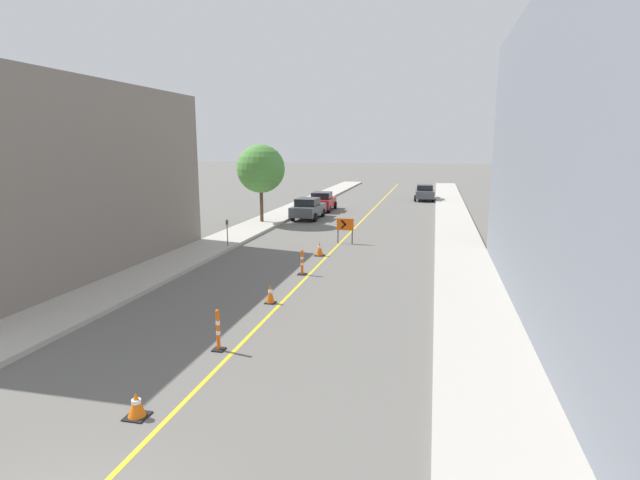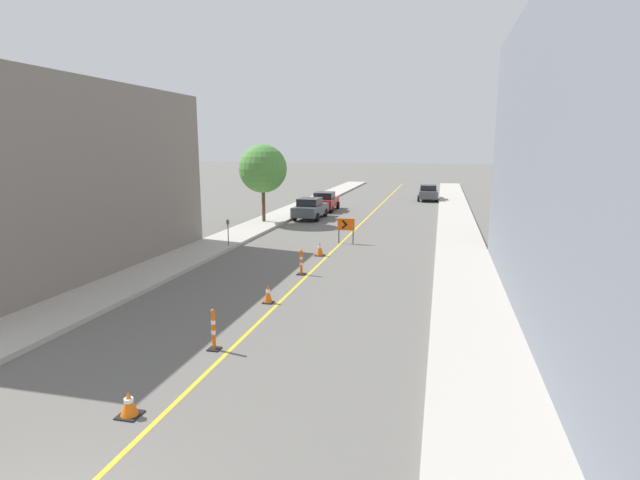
% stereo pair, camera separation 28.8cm
% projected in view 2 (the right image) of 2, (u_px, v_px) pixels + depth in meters
% --- Properties ---
extents(lane_stripe, '(0.12, 68.58, 0.01)m').
position_uv_depth(lane_stripe, '(369.00, 216.00, 39.32)').
color(lane_stripe, gold).
rests_on(lane_stripe, ground_plane).
extents(sidewalk_left, '(2.64, 68.58, 0.17)m').
position_uv_depth(sidewalk_left, '(288.00, 212.00, 40.84)').
color(sidewalk_left, '#ADA89E').
rests_on(sidewalk_left, ground_plane).
extents(sidewalk_right, '(2.64, 68.58, 0.17)m').
position_uv_depth(sidewalk_right, '(456.00, 218.00, 37.77)').
color(sidewalk_right, '#ADA89E').
rests_on(sidewalk_right, ground_plane).
extents(building_facade_left, '(6.00, 15.83, 8.16)m').
position_uv_depth(building_facade_left, '(50.00, 179.00, 21.46)').
color(building_facade_left, slate).
rests_on(building_facade_left, ground_plane).
extents(building_facade_right, '(6.00, 20.99, 10.16)m').
position_uv_depth(building_facade_right, '(639.00, 161.00, 14.36)').
color(building_facade_right, slate).
rests_on(building_facade_right, ground_plane).
extents(traffic_cone_nearest, '(0.46, 0.46, 0.55)m').
position_uv_depth(traffic_cone_nearest, '(129.00, 404.00, 10.34)').
color(traffic_cone_nearest, black).
rests_on(traffic_cone_nearest, ground_plane).
extents(traffic_cone_second, '(0.36, 0.36, 0.67)m').
position_uv_depth(traffic_cone_second, '(268.00, 294.00, 17.74)').
color(traffic_cone_second, black).
rests_on(traffic_cone_second, ground_plane).
extents(traffic_cone_third, '(0.47, 0.47, 0.70)m').
position_uv_depth(traffic_cone_third, '(320.00, 249.00, 25.31)').
color(traffic_cone_third, black).
rests_on(traffic_cone_third, ground_plane).
extents(delineator_post_front, '(0.32, 0.32, 1.17)m').
position_uv_depth(delineator_post_front, '(214.00, 332.00, 13.65)').
color(delineator_post_front, black).
rests_on(delineator_post_front, ground_plane).
extents(delineator_post_rear, '(0.37, 0.37, 1.11)m').
position_uv_depth(delineator_post_rear, '(301.00, 264.00, 21.60)').
color(delineator_post_rear, black).
rests_on(delineator_post_rear, ground_plane).
extents(arrow_barricade_primary, '(0.97, 0.11, 1.44)m').
position_uv_depth(arrow_barricade_primary, '(346.00, 226.00, 28.30)').
color(arrow_barricade_primary, '#EF560C').
rests_on(arrow_barricade_primary, ground_plane).
extents(parked_car_curb_near, '(1.94, 4.34, 1.59)m').
position_uv_depth(parked_car_curb_near, '(310.00, 208.00, 37.83)').
color(parked_car_curb_near, '#474C51').
rests_on(parked_car_curb_near, ground_plane).
extents(parked_car_curb_mid, '(2.00, 4.38, 1.59)m').
position_uv_depth(parked_car_curb_mid, '(325.00, 201.00, 42.57)').
color(parked_car_curb_mid, maroon).
rests_on(parked_car_curb_mid, ground_plane).
extents(parked_car_curb_far, '(2.03, 4.39, 1.59)m').
position_uv_depth(parked_car_curb_far, '(428.00, 193.00, 50.26)').
color(parked_car_curb_far, '#474C51').
rests_on(parked_car_curb_far, ground_plane).
extents(parking_meter_near_curb, '(0.12, 0.11, 1.43)m').
position_uv_depth(parking_meter_near_curb, '(228.00, 227.00, 26.92)').
color(parking_meter_near_curb, '#4C4C51').
rests_on(parking_meter_near_curb, sidewalk_left).
extents(street_tree_left_near, '(3.38, 3.38, 5.42)m').
position_uv_depth(street_tree_left_near, '(263.00, 169.00, 34.91)').
color(street_tree_left_near, '#4C3823').
rests_on(street_tree_left_near, sidewalk_left).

